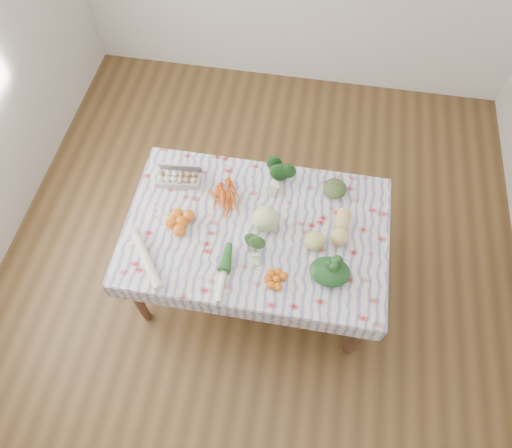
{
  "coord_description": "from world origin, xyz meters",
  "views": [
    {
      "loc": [
        0.24,
        -1.4,
        3.25
      ],
      "look_at": [
        0.0,
        0.0,
        0.82
      ],
      "focal_mm": 32.0,
      "sensor_mm": 36.0,
      "label": 1
    }
  ],
  "objects_px": {
    "dining_table": "(256,235)",
    "grapefruit": "(315,241)",
    "kabocha_squash": "(335,188)",
    "butternut_squash": "(341,227)",
    "egg_carton": "(178,179)",
    "cabbage": "(266,219)"
  },
  "relations": [
    {
      "from": "dining_table",
      "to": "egg_carton",
      "type": "relative_size",
      "value": 5.59
    },
    {
      "from": "cabbage",
      "to": "grapefruit",
      "type": "height_order",
      "value": "cabbage"
    },
    {
      "from": "dining_table",
      "to": "grapefruit",
      "type": "bearing_deg",
      "value": -9.27
    },
    {
      "from": "butternut_squash",
      "to": "grapefruit",
      "type": "distance_m",
      "value": 0.2
    },
    {
      "from": "kabocha_squash",
      "to": "grapefruit",
      "type": "relative_size",
      "value": 1.23
    },
    {
      "from": "grapefruit",
      "to": "cabbage",
      "type": "bearing_deg",
      "value": 163.82
    },
    {
      "from": "kabocha_squash",
      "to": "grapefruit",
      "type": "bearing_deg",
      "value": -102.11
    },
    {
      "from": "dining_table",
      "to": "butternut_squash",
      "type": "xyz_separation_m",
      "value": [
        0.52,
        0.07,
        0.14
      ]
    },
    {
      "from": "cabbage",
      "to": "dining_table",
      "type": "bearing_deg",
      "value": -150.25
    },
    {
      "from": "egg_carton",
      "to": "grapefruit",
      "type": "height_order",
      "value": "grapefruit"
    },
    {
      "from": "kabocha_squash",
      "to": "egg_carton",
      "type": "bearing_deg",
      "value": -174.83
    },
    {
      "from": "dining_table",
      "to": "grapefruit",
      "type": "relative_size",
      "value": 12.81
    },
    {
      "from": "butternut_squash",
      "to": "grapefruit",
      "type": "height_order",
      "value": "grapefruit"
    },
    {
      "from": "dining_table",
      "to": "grapefruit",
      "type": "distance_m",
      "value": 0.4
    },
    {
      "from": "grapefruit",
      "to": "egg_carton",
      "type": "bearing_deg",
      "value": 161.02
    },
    {
      "from": "butternut_squash",
      "to": "grapefruit",
      "type": "bearing_deg",
      "value": -134.6
    },
    {
      "from": "cabbage",
      "to": "butternut_squash",
      "type": "distance_m",
      "value": 0.47
    },
    {
      "from": "kabocha_squash",
      "to": "butternut_squash",
      "type": "distance_m",
      "value": 0.29
    },
    {
      "from": "kabocha_squash",
      "to": "butternut_squash",
      "type": "relative_size",
      "value": 0.62
    },
    {
      "from": "kabocha_squash",
      "to": "dining_table",
      "type": "bearing_deg",
      "value": -142.4
    },
    {
      "from": "butternut_squash",
      "to": "egg_carton",
      "type": "bearing_deg",
      "value": 175.28
    },
    {
      "from": "egg_carton",
      "to": "kabocha_squash",
      "type": "relative_size",
      "value": 1.86
    }
  ]
}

